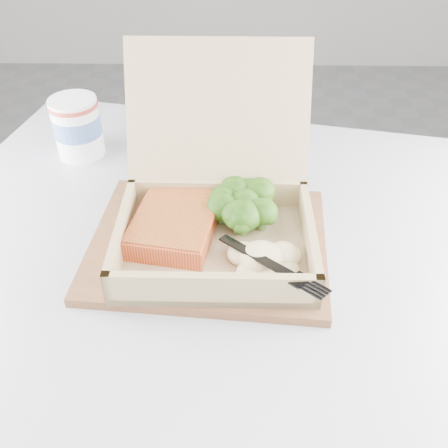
{
  "coord_description": "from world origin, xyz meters",
  "views": [
    {
      "loc": [
        0.5,
        -0.95,
        1.18
      ],
      "look_at": [
        0.49,
        -0.46,
        0.77
      ],
      "focal_mm": 40.0,
      "sensor_mm": 36.0,
      "label": 1
    }
  ],
  "objects_px": {
    "takeout_container": "(216,197)",
    "cafe_table": "(193,345)",
    "paper_cup": "(77,125)",
    "serving_tray": "(209,243)"
  },
  "relations": [
    {
      "from": "serving_tray",
      "to": "takeout_container",
      "type": "height_order",
      "value": "takeout_container"
    },
    {
      "from": "paper_cup",
      "to": "takeout_container",
      "type": "bearing_deg",
      "value": -41.84
    },
    {
      "from": "cafe_table",
      "to": "paper_cup",
      "type": "bearing_deg",
      "value": 127.79
    },
    {
      "from": "paper_cup",
      "to": "cafe_table",
      "type": "bearing_deg",
      "value": -52.21
    },
    {
      "from": "takeout_container",
      "to": "paper_cup",
      "type": "xyz_separation_m",
      "value": [
        -0.24,
        0.21,
        -0.01
      ]
    },
    {
      "from": "takeout_container",
      "to": "cafe_table",
      "type": "bearing_deg",
      "value": -130.59
    },
    {
      "from": "serving_tray",
      "to": "paper_cup",
      "type": "xyz_separation_m",
      "value": [
        -0.23,
        0.23,
        0.05
      ]
    },
    {
      "from": "cafe_table",
      "to": "paper_cup",
      "type": "distance_m",
      "value": 0.4
    },
    {
      "from": "paper_cup",
      "to": "serving_tray",
      "type": "bearing_deg",
      "value": -46.03
    },
    {
      "from": "cafe_table",
      "to": "serving_tray",
      "type": "distance_m",
      "value": 0.2
    }
  ]
}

